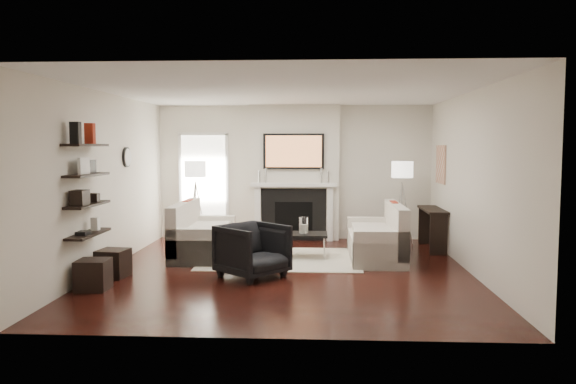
{
  "coord_description": "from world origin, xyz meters",
  "views": [
    {
      "loc": [
        0.48,
        -8.36,
        1.9
      ],
      "look_at": [
        0.0,
        0.6,
        1.15
      ],
      "focal_mm": 35.0,
      "sensor_mm": 36.0,
      "label": 1
    }
  ],
  "objects_px": {
    "loveseat_right_base": "(375,247)",
    "ottoman_near": "(113,263)",
    "loveseat_left_base": "(204,244)",
    "coffee_table": "(295,234)",
    "lamp_left_shade": "(195,169)",
    "armchair": "(253,248)",
    "lamp_right_shade": "(402,169)"
  },
  "relations": [
    {
      "from": "coffee_table",
      "to": "ottoman_near",
      "type": "xyz_separation_m",
      "value": [
        -2.56,
        -1.52,
        -0.2
      ]
    },
    {
      "from": "coffee_table",
      "to": "armchair",
      "type": "xyz_separation_m",
      "value": [
        -0.55,
        -1.42,
        0.03
      ]
    },
    {
      "from": "loveseat_right_base",
      "to": "loveseat_left_base",
      "type": "bearing_deg",
      "value": 178.06
    },
    {
      "from": "armchair",
      "to": "lamp_left_shade",
      "type": "height_order",
      "value": "lamp_left_shade"
    },
    {
      "from": "loveseat_left_base",
      "to": "lamp_right_shade",
      "type": "bearing_deg",
      "value": 17.77
    },
    {
      "from": "loveseat_left_base",
      "to": "loveseat_right_base",
      "type": "height_order",
      "value": "same"
    },
    {
      "from": "lamp_right_shade",
      "to": "lamp_left_shade",
      "type": "bearing_deg",
      "value": -179.95
    },
    {
      "from": "loveseat_right_base",
      "to": "ottoman_near",
      "type": "xyz_separation_m",
      "value": [
        -3.91,
        -1.48,
        -0.01
      ]
    },
    {
      "from": "lamp_left_shade",
      "to": "loveseat_left_base",
      "type": "bearing_deg",
      "value": -71.33
    },
    {
      "from": "loveseat_right_base",
      "to": "coffee_table",
      "type": "height_order",
      "value": "same"
    },
    {
      "from": "ottoman_near",
      "to": "coffee_table",
      "type": "bearing_deg",
      "value": 30.74
    },
    {
      "from": "ottoman_near",
      "to": "lamp_right_shade",
      "type": "bearing_deg",
      "value": 30.88
    },
    {
      "from": "loveseat_right_base",
      "to": "coffee_table",
      "type": "xyz_separation_m",
      "value": [
        -1.35,
        0.05,
        0.19
      ]
    },
    {
      "from": "loveseat_right_base",
      "to": "lamp_right_shade",
      "type": "bearing_deg",
      "value": 63.72
    },
    {
      "from": "coffee_table",
      "to": "armchair",
      "type": "height_order",
      "value": "armchair"
    },
    {
      "from": "coffee_table",
      "to": "lamp_left_shade",
      "type": "bearing_deg",
      "value": 148.77
    },
    {
      "from": "loveseat_left_base",
      "to": "ottoman_near",
      "type": "height_order",
      "value": "loveseat_left_base"
    },
    {
      "from": "loveseat_right_base",
      "to": "ottoman_near",
      "type": "height_order",
      "value": "loveseat_right_base"
    },
    {
      "from": "loveseat_left_base",
      "to": "armchair",
      "type": "bearing_deg",
      "value": -55.45
    },
    {
      "from": "loveseat_left_base",
      "to": "lamp_left_shade",
      "type": "height_order",
      "value": "lamp_left_shade"
    },
    {
      "from": "loveseat_right_base",
      "to": "ottoman_near",
      "type": "relative_size",
      "value": 4.5
    },
    {
      "from": "coffee_table",
      "to": "ottoman_near",
      "type": "height_order",
      "value": "coffee_table"
    },
    {
      "from": "loveseat_right_base",
      "to": "ottoman_near",
      "type": "distance_m",
      "value": 4.18
    },
    {
      "from": "coffee_table",
      "to": "armchair",
      "type": "bearing_deg",
      "value": -110.99
    },
    {
      "from": "loveseat_left_base",
      "to": "coffee_table",
      "type": "distance_m",
      "value": 1.57
    },
    {
      "from": "loveseat_left_base",
      "to": "coffee_table",
      "type": "bearing_deg",
      "value": -1.92
    },
    {
      "from": "loveseat_left_base",
      "to": "coffee_table",
      "type": "xyz_separation_m",
      "value": [
        1.56,
        -0.05,
        0.19
      ]
    },
    {
      "from": "lamp_right_shade",
      "to": "ottoman_near",
      "type": "distance_m",
      "value": 5.41
    },
    {
      "from": "loveseat_left_base",
      "to": "ottoman_near",
      "type": "relative_size",
      "value": 4.5
    },
    {
      "from": "lamp_right_shade",
      "to": "armchair",
      "type": "bearing_deg",
      "value": -133.9
    },
    {
      "from": "loveseat_left_base",
      "to": "ottoman_near",
      "type": "bearing_deg",
      "value": -122.41
    },
    {
      "from": "ottoman_near",
      "to": "armchair",
      "type": "bearing_deg",
      "value": 2.85
    }
  ]
}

